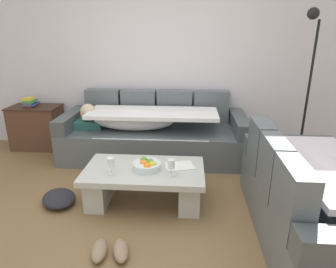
{
  "coord_description": "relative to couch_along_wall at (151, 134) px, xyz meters",
  "views": [
    {
      "loc": [
        0.44,
        -2.24,
        1.69
      ],
      "look_at": [
        0.21,
        1.02,
        0.55
      ],
      "focal_mm": 31.8,
      "sensor_mm": 36.0,
      "label": 1
    }
  ],
  "objects": [
    {
      "name": "back_wall",
      "position": [
        0.07,
        0.52,
        1.02
      ],
      "size": [
        9.0,
        0.1,
        2.7
      ],
      "primitive_type": "cube",
      "color": "silver",
      "rests_on": "ground_plane"
    },
    {
      "name": "side_cabinet",
      "position": [
        -1.75,
        0.22,
        -0.01
      ],
      "size": [
        0.72,
        0.44,
        0.64
      ],
      "color": "#503122",
      "rests_on": "ground_plane"
    },
    {
      "name": "pair_of_shoes",
      "position": [
        -0.08,
        -1.99,
        -0.28
      ],
      "size": [
        0.34,
        0.3,
        0.09
      ],
      "color": "#8C7259",
      "rests_on": "ground_plane"
    },
    {
      "name": "open_magazine",
      "position": [
        0.44,
        -1.11,
        0.06
      ],
      "size": [
        0.33,
        0.28,
        0.01
      ],
      "primitive_type": "cube",
      "rotation": [
        0.0,
        0.0,
        0.27
      ],
      "color": "white",
      "rests_on": "coffee_table"
    },
    {
      "name": "ground_plane",
      "position": [
        0.07,
        -1.63,
        -0.33
      ],
      "size": [
        14.0,
        14.0,
        0.0
      ],
      "primitive_type": "plane",
      "color": "brown"
    },
    {
      "name": "wine_glass_near_right",
      "position": [
        0.36,
        -1.32,
        0.17
      ],
      "size": [
        0.07,
        0.07,
        0.17
      ],
      "color": "silver",
      "rests_on": "coffee_table"
    },
    {
      "name": "fruit_bowl",
      "position": [
        0.11,
        -1.2,
        0.09
      ],
      "size": [
        0.28,
        0.28,
        0.1
      ],
      "color": "silver",
      "rests_on": "coffee_table"
    },
    {
      "name": "couch_along_wall",
      "position": [
        0.0,
        0.0,
        0.0
      ],
      "size": [
        2.48,
        0.92,
        0.88
      ],
      "color": "#535A5D",
      "rests_on": "ground_plane"
    },
    {
      "name": "book_stack_on_cabinet",
      "position": [
        -1.8,
        0.23,
        0.37
      ],
      "size": [
        0.17,
        0.22,
        0.13
      ],
      "color": "red",
      "rests_on": "side_cabinet"
    },
    {
      "name": "crumpled_garment",
      "position": [
        -0.8,
        -1.29,
        -0.27
      ],
      "size": [
        0.5,
        0.51,
        0.12
      ],
      "primitive_type": "ellipsoid",
      "rotation": [
        0.0,
        0.0,
        2.21
      ],
      "color": "#232328",
      "rests_on": "ground_plane"
    },
    {
      "name": "couch_near_window",
      "position": [
        1.57,
        -1.63,
        0.01
      ],
      "size": [
        0.92,
        1.79,
        0.88
      ],
      "rotation": [
        0.0,
        0.0,
        1.57
      ],
      "color": "#535A5D",
      "rests_on": "ground_plane"
    },
    {
      "name": "wine_glass_near_left",
      "position": [
        -0.21,
        -1.33,
        0.17
      ],
      "size": [
        0.07,
        0.07,
        0.17
      ],
      "color": "silver",
      "rests_on": "coffee_table"
    },
    {
      "name": "floor_lamp",
      "position": [
        2.01,
        0.05,
        0.79
      ],
      "size": [
        0.33,
        0.31,
        1.95
      ],
      "color": "black",
      "rests_on": "ground_plane"
    },
    {
      "name": "coffee_table",
      "position": [
        0.08,
        -1.19,
        -0.09
      ],
      "size": [
        1.2,
        0.68,
        0.38
      ],
      "color": "#B6B8AF",
      "rests_on": "ground_plane"
    }
  ]
}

